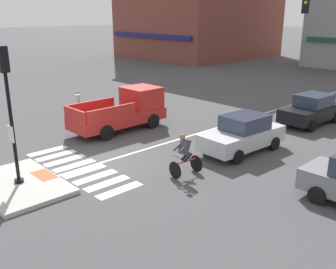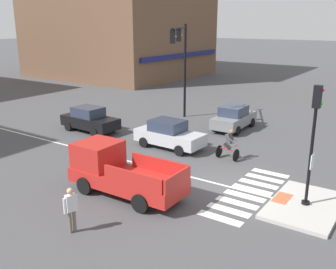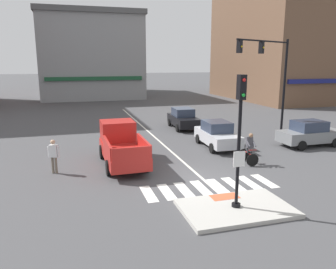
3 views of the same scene
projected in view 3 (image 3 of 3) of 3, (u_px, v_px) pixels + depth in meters
ground_plane at (201, 179)px, 15.32m from camera, size 300.00×300.00×0.00m
traffic_island at (236, 208)px, 12.10m from camera, size 3.98×2.56×0.15m
tactile_pad_front at (225, 197)px, 12.95m from camera, size 1.10×0.60×0.01m
signal_pole at (240, 130)px, 11.47m from camera, size 0.44×0.38×4.72m
crosswalk_stripe_a at (149, 194)px, 13.62m from camera, size 0.44×1.80×0.01m
crosswalk_stripe_b at (167, 192)px, 13.83m from camera, size 0.44×1.80×0.01m
crosswalk_stripe_c at (184, 190)px, 14.04m from camera, size 0.44×1.80×0.01m
crosswalk_stripe_d at (201, 188)px, 14.26m from camera, size 0.44×1.80×0.01m
crosswalk_stripe_e at (218, 186)px, 14.47m from camera, size 0.44×1.80×0.01m
crosswalk_stripe_f at (234, 184)px, 14.68m from camera, size 0.44×1.80×0.01m
crosswalk_stripe_g at (249, 183)px, 14.89m from camera, size 0.44×1.80×0.01m
crosswalk_stripe_h at (265, 181)px, 15.10m from camera, size 0.44×1.80×0.01m
lane_centre_line at (152, 135)px, 24.72m from camera, size 0.14×28.00×0.01m
traffic_light_mast at (272, 68)px, 23.95m from camera, size 5.58×2.64×6.94m
building_corner_left at (89, 56)px, 53.64m from camera, size 14.70×20.51×12.33m
building_far_block at (298, 35)px, 48.09m from camera, size 19.27×20.44×18.10m
car_black_eastbound_far at (183, 118)px, 26.94m from camera, size 1.98×4.17×1.64m
car_silver_eastbound_mid at (217, 134)px, 20.97m from camera, size 1.97×4.17×1.64m
car_grey_cross_right at (310, 133)px, 21.28m from camera, size 4.13×1.90×1.64m
pickup_truck_red_westbound_near at (121, 145)px, 17.65m from camera, size 2.11×5.12×2.08m
cyclist at (249, 148)px, 17.49m from camera, size 0.75×1.14×1.68m
pedestrian_at_curb_left at (54, 154)px, 15.94m from camera, size 0.52×0.33×1.67m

